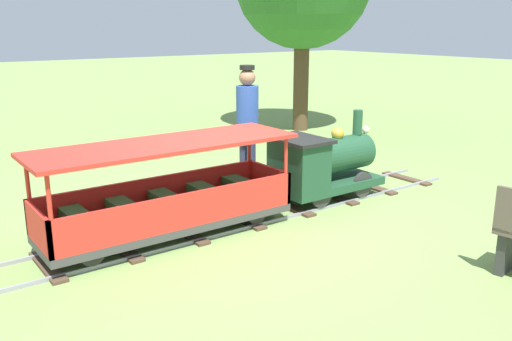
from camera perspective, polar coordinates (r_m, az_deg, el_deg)
name	(u,v)px	position (r m, az deg, el deg)	size (l,w,h in m)	color
ground_plane	(244,220)	(6.21, -1.24, -5.14)	(60.00, 60.00, 0.00)	#75934C
track	(242,219)	(6.18, -1.51, -5.06)	(0.79, 6.40, 0.04)	gray
locomotive	(322,164)	(6.77, 6.87, 0.73)	(0.75, 1.45, 1.05)	#1E472D
passenger_car	(168,199)	(5.62, -9.13, -2.99)	(0.85, 2.70, 0.97)	#3F3F3F
conductor_person	(247,115)	(7.38, -0.91, 5.79)	(0.30, 0.30, 1.62)	#282D47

